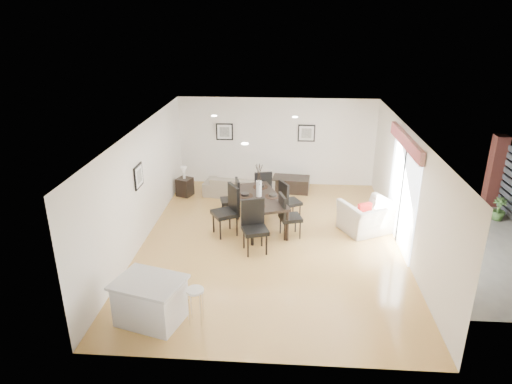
# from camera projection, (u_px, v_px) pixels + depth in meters

# --- Properties ---
(ground) EXTENTS (8.00, 8.00, 0.00)m
(ground) POSITION_uv_depth(u_px,v_px,m) (271.00, 242.00, 10.77)
(ground) COLOR tan
(ground) RESTS_ON ground
(wall_back) EXTENTS (6.00, 0.04, 2.70)m
(wall_back) POSITION_uv_depth(u_px,v_px,m) (277.00, 142.00, 13.99)
(wall_back) COLOR white
(wall_back) RESTS_ON ground
(wall_front) EXTENTS (6.00, 0.04, 2.70)m
(wall_front) POSITION_uv_depth(u_px,v_px,m) (261.00, 289.00, 6.57)
(wall_front) COLOR white
(wall_front) RESTS_ON ground
(wall_left) EXTENTS (0.04, 8.00, 2.70)m
(wall_left) POSITION_uv_depth(u_px,v_px,m) (141.00, 186.00, 10.47)
(wall_left) COLOR white
(wall_left) RESTS_ON ground
(wall_right) EXTENTS (0.04, 8.00, 2.70)m
(wall_right) POSITION_uv_depth(u_px,v_px,m) (407.00, 192.00, 10.08)
(wall_right) COLOR white
(wall_right) RESTS_ON ground
(ceiling) EXTENTS (6.00, 8.00, 0.02)m
(ceiling) POSITION_uv_depth(u_px,v_px,m) (272.00, 130.00, 9.78)
(ceiling) COLOR white
(ceiling) RESTS_ON wall_back
(sofa) EXTENTS (2.13, 1.07, 0.59)m
(sofa) POSITION_uv_depth(u_px,v_px,m) (239.00, 186.00, 13.41)
(sofa) COLOR gray
(sofa) RESTS_ON ground
(armchair) EXTENTS (1.54, 1.48, 0.78)m
(armchair) POSITION_uv_depth(u_px,v_px,m) (368.00, 217.00, 11.17)
(armchair) COLOR beige
(armchair) RESTS_ON ground
(courtyard_plant_b) EXTENTS (0.45, 0.45, 0.61)m
(courtyard_plant_b) POSITION_uv_depth(u_px,v_px,m) (499.00, 209.00, 11.83)
(courtyard_plant_b) COLOR #3E5F29
(courtyard_plant_b) RESTS_ON ground
(dining_table) EXTENTS (1.60, 2.19, 0.82)m
(dining_table) POSITION_uv_depth(u_px,v_px,m) (259.00, 199.00, 11.30)
(dining_table) COLOR black
(dining_table) RESTS_ON ground
(dining_chair_wnear) EXTENTS (0.76, 0.76, 1.23)m
(dining_chair_wnear) POSITION_uv_depth(u_px,v_px,m) (229.00, 207.00, 10.96)
(dining_chair_wnear) COLOR black
(dining_chair_wnear) RESTS_ON ground
(dining_chair_wfar) EXTENTS (0.57, 0.57, 1.05)m
(dining_chair_wfar) POSITION_uv_depth(u_px,v_px,m) (233.00, 196.00, 11.89)
(dining_chair_wfar) COLOR black
(dining_chair_wfar) RESTS_ON ground
(dining_chair_enear) EXTENTS (0.60, 0.60, 1.09)m
(dining_chair_enear) POSITION_uv_depth(u_px,v_px,m) (287.00, 213.00, 10.83)
(dining_chair_enear) COLOR black
(dining_chair_enear) RESTS_ON ground
(dining_chair_efar) EXTENTS (0.64, 0.64, 1.06)m
(dining_chair_efar) POSITION_uv_depth(u_px,v_px,m) (287.00, 199.00, 11.73)
(dining_chair_efar) COLOR black
(dining_chair_efar) RESTS_ON ground
(dining_chair_head) EXTENTS (0.67, 0.67, 1.20)m
(dining_chair_head) POSITION_uv_depth(u_px,v_px,m) (254.00, 223.00, 10.20)
(dining_chair_head) COLOR black
(dining_chair_head) RESTS_ON ground
(dining_chair_foot) EXTENTS (0.58, 0.58, 1.07)m
(dining_chair_foot) POSITION_uv_depth(u_px,v_px,m) (263.00, 187.00, 12.49)
(dining_chair_foot) COLOR black
(dining_chair_foot) RESTS_ON ground
(vase) EXTENTS (1.08, 1.65, 0.84)m
(vase) POSITION_uv_depth(u_px,v_px,m) (259.00, 183.00, 11.15)
(vase) COLOR white
(vase) RESTS_ON dining_table
(coffee_table) EXTENTS (1.15, 0.76, 0.43)m
(coffee_table) POSITION_uv_depth(u_px,v_px,m) (291.00, 184.00, 13.78)
(coffee_table) COLOR black
(coffee_table) RESTS_ON ground
(side_table) EXTENTS (0.52, 0.52, 0.53)m
(side_table) POSITION_uv_depth(u_px,v_px,m) (185.00, 187.00, 13.43)
(side_table) COLOR black
(side_table) RESTS_ON ground
(table_lamp) EXTENTS (0.19, 0.19, 0.36)m
(table_lamp) POSITION_uv_depth(u_px,v_px,m) (184.00, 171.00, 13.25)
(table_lamp) COLOR white
(table_lamp) RESTS_ON side_table
(cushion) EXTENTS (0.36, 0.25, 0.35)m
(cushion) POSITION_uv_depth(u_px,v_px,m) (365.00, 210.00, 10.99)
(cushion) COLOR #A31915
(cushion) RESTS_ON armchair
(kitchen_island) EXTENTS (1.35, 1.17, 0.80)m
(kitchen_island) POSITION_uv_depth(u_px,v_px,m) (150.00, 301.00, 7.90)
(kitchen_island) COLOR white
(kitchen_island) RESTS_ON ground
(bar_stool) EXTENTS (0.31, 0.31, 0.67)m
(bar_stool) POSITION_uv_depth(u_px,v_px,m) (195.00, 294.00, 7.79)
(bar_stool) COLOR white
(bar_stool) RESTS_ON ground
(framed_print_back_left) EXTENTS (0.52, 0.04, 0.52)m
(framed_print_back_left) POSITION_uv_depth(u_px,v_px,m) (225.00, 132.00, 13.96)
(framed_print_back_left) COLOR black
(framed_print_back_left) RESTS_ON wall_back
(framed_print_back_right) EXTENTS (0.52, 0.04, 0.52)m
(framed_print_back_right) POSITION_uv_depth(u_px,v_px,m) (306.00, 133.00, 13.79)
(framed_print_back_right) COLOR black
(framed_print_back_right) RESTS_ON wall_back
(framed_print_left_wall) EXTENTS (0.04, 0.52, 0.52)m
(framed_print_left_wall) POSITION_uv_depth(u_px,v_px,m) (139.00, 176.00, 10.18)
(framed_print_left_wall) COLOR black
(framed_print_left_wall) RESTS_ON wall_left
(sliding_door) EXTENTS (0.12, 2.70, 2.57)m
(sliding_door) POSITION_uv_depth(u_px,v_px,m) (404.00, 174.00, 10.25)
(sliding_door) COLOR white
(sliding_door) RESTS_ON wall_right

